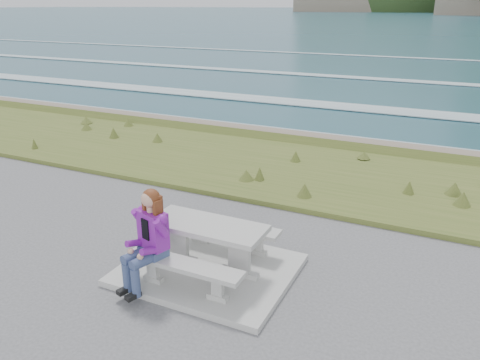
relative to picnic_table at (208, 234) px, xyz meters
The scene contains 8 objects.
concrete_slab 0.63m from the picnic_table, behind, with size 2.60×2.10×0.10m, color #A8A7A2.
picnic_table is the anchor object (origin of this frame).
bench_landward 0.74m from the picnic_table, 90.00° to the right, with size 1.80×0.35×0.45m.
bench_seaward 0.74m from the picnic_table, 90.00° to the left, with size 1.80×0.35×0.45m.
grass_verge 5.05m from the picnic_table, 90.00° to the left, with size 160.00×4.50×0.22m, color #415520.
shore_drop 7.93m from the picnic_table, 90.00° to the left, with size 160.00×0.80×2.20m, color #69604E.
ocean 25.21m from the picnic_table, 90.00° to the left, with size 1600.00×1600.00×0.09m.
seated_woman 1.00m from the picnic_table, 123.34° to the right, with size 0.61×0.83×1.47m.
Camera 1 is at (3.19, -5.55, 3.97)m, focal length 35.00 mm.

